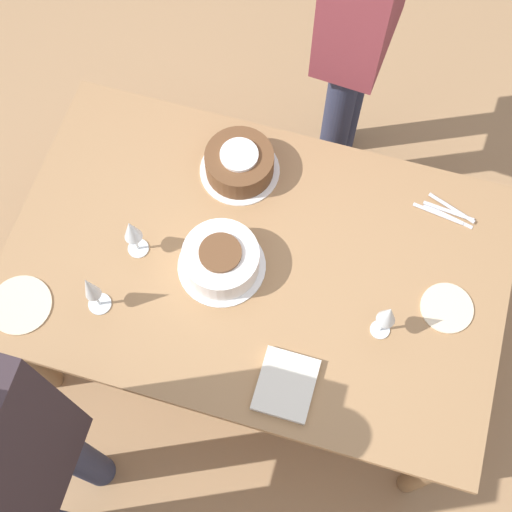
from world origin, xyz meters
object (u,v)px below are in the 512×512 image
Objects in this scene: cake_front_chocolate at (239,163)px; wine_glass_extra at (388,315)px; wine_glass_near at (90,289)px; wine_glass_far at (132,231)px; person_watching at (6,472)px; cake_center_white at (221,260)px.

wine_glass_extra reaches higher than cake_front_chocolate.
wine_glass_near is (0.28, 0.57, 0.09)m from cake_front_chocolate.
wine_glass_near is at bearing 76.57° from wine_glass_far.
person_watching reaches higher than wine_glass_near.
cake_front_chocolate is 0.64m from wine_glass_near.
cake_center_white is 0.28m from wine_glass_far.
wine_glass_far is at bearing -3.42° from wine_glass_extra.
person_watching is (0.26, 1.11, 0.21)m from cake_front_chocolate.
cake_front_chocolate is 1.26× the size of wine_glass_near.
person_watching reaches higher than wine_glass_extra.
cake_center_white is 0.85m from person_watching.
cake_center_white is 1.46× the size of wine_glass_far.
wine_glass_extra is at bearing -50.38° from person_watching.
cake_center_white is at bearing -145.02° from wine_glass_near.
wine_glass_extra is (-0.57, 0.41, 0.09)m from cake_front_chocolate.
wine_glass_far is at bearing 3.58° from cake_center_white.
cake_front_chocolate is (0.04, -0.34, -0.00)m from cake_center_white.
cake_front_chocolate is 0.16× the size of person_watching.
cake_center_white is 1.39× the size of wine_glass_extra.
person_watching is (0.83, 0.70, 0.11)m from wine_glass_extra.
wine_glass_near is at bearing 1.03° from person_watching.
wine_glass_near is 0.13× the size of person_watching.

